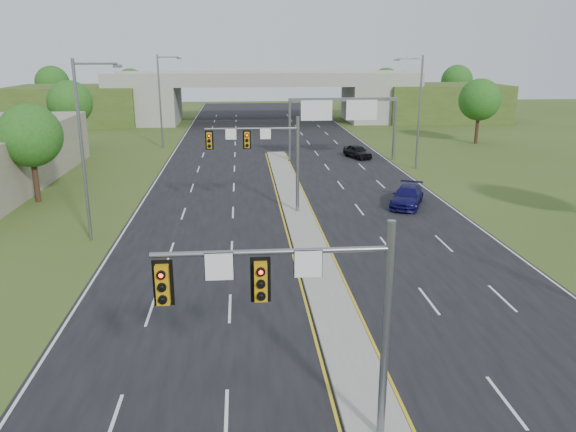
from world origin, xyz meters
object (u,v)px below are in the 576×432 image
(signal_mast_far, at_px, (266,150))
(overpass, at_px, (264,100))
(car_far_c, at_px, (357,151))
(signal_mast_near, at_px, (308,302))
(sign_gantry, at_px, (342,112))
(car_far_b, at_px, (407,196))

(signal_mast_far, bearing_deg, overpass, 87.65)
(overpass, distance_m, car_far_c, 34.96)
(signal_mast_near, xyz_separation_m, signal_mast_far, (0.00, 25.00, 0.00))
(signal_mast_near, xyz_separation_m, overpass, (2.26, 80.07, -1.17))
(sign_gantry, height_order, overpass, overpass)
(signal_mast_near, relative_size, overpass, 0.09)
(sign_gantry, bearing_deg, signal_mast_near, -101.25)
(signal_mast_near, distance_m, overpass, 80.11)
(car_far_b, xyz_separation_m, car_far_c, (0.29, 20.03, -0.03))
(signal_mast_near, relative_size, signal_mast_far, 1.00)
(signal_mast_near, distance_m, signal_mast_far, 25.00)
(signal_mast_near, relative_size, sign_gantry, 0.60)
(car_far_c, bearing_deg, signal_mast_far, -136.31)
(signal_mast_far, xyz_separation_m, car_far_c, (11.08, 21.36, -3.99))
(signal_mast_near, bearing_deg, signal_mast_far, 90.00)
(sign_gantry, height_order, car_far_b, sign_gantry)
(signal_mast_far, height_order, car_far_b, signal_mast_far)
(signal_mast_near, height_order, signal_mast_far, same)
(overpass, xyz_separation_m, car_far_c, (8.82, -33.71, -2.82))
(sign_gantry, xyz_separation_m, car_far_b, (1.85, -18.66, -4.48))
(car_far_c, bearing_deg, overpass, 85.77)
(sign_gantry, bearing_deg, overpass, 100.79)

